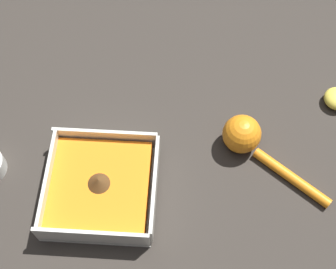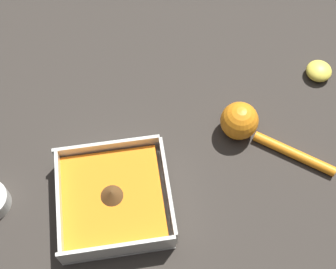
# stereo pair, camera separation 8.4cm
# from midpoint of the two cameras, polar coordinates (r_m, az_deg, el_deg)

# --- Properties ---
(ground_plane) EXTENTS (4.00, 4.00, 0.00)m
(ground_plane) POSITION_cam_midpoint_polar(r_m,az_deg,el_deg) (0.84, -9.64, -6.62)
(ground_plane) COLOR #332D28
(square_dish) EXTENTS (0.19, 0.19, 0.06)m
(square_dish) POSITION_cam_midpoint_polar(r_m,az_deg,el_deg) (0.81, -9.42, -8.07)
(square_dish) COLOR silver
(square_dish) RESTS_ON ground_plane
(lemon_squeezer) EXTENTS (0.19, 0.16, 0.07)m
(lemon_squeezer) POSITION_cam_midpoint_polar(r_m,az_deg,el_deg) (0.85, 6.79, 0.89)
(lemon_squeezer) COLOR orange
(lemon_squeezer) RESTS_ON ground_plane
(lemon_half) EXTENTS (0.05, 0.05, 0.03)m
(lemon_half) POSITION_cam_midpoint_polar(r_m,az_deg,el_deg) (0.97, 15.58, 7.26)
(lemon_half) COLOR #EFDB4C
(lemon_half) RESTS_ON ground_plane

